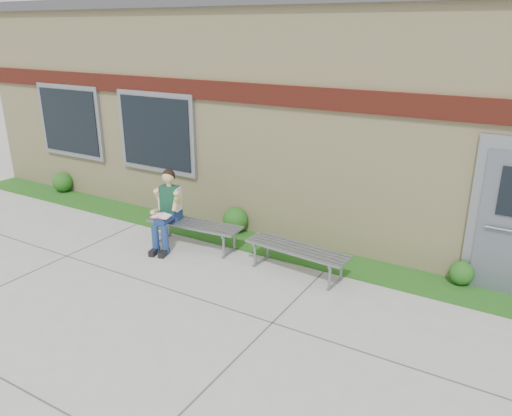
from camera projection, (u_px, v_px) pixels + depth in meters
The scene contains 9 objects.
ground at pixel (188, 320), 6.64m from camera, with size 80.00×80.00×0.00m, color #9E9E99.
grass_strip at pixel (280, 249), 8.74m from camera, with size 16.00×0.80×0.02m, color #134612.
school_building at pixel (355, 104), 10.77m from camera, with size 16.20×6.22×4.20m.
bench_left at pixel (195, 228), 8.75m from camera, with size 1.75×0.62×0.45m.
bench_right at pixel (297, 253), 7.79m from camera, with size 1.73×0.61×0.44m.
girl at pixel (167, 208), 8.66m from camera, with size 0.56×0.87×1.37m.
shrub_west at pixel (63, 182), 11.69m from camera, with size 0.46×0.46×0.46m, color #134612.
shrub_mid at pixel (235, 220), 9.38m from camera, with size 0.48×0.48×0.48m, color #134612.
shrub_east at pixel (461, 273), 7.47m from camera, with size 0.36×0.36×0.36m, color #134612.
Camera 1 is at (3.70, -4.48, 3.66)m, focal length 35.00 mm.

